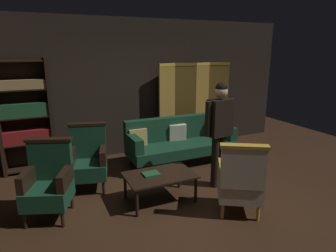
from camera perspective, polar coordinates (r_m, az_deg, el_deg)
ground_plane at (r=4.57m, az=4.30°, el=-13.98°), size 10.00×10.00×0.00m
back_wall at (r=6.31m, az=-6.29°, el=7.43°), size 7.20×0.10×2.80m
folding_screen at (r=6.66m, az=4.93°, el=4.23°), size 1.71×0.26×1.90m
bookshelf at (r=5.80m, az=-25.90°, el=1.91°), size 0.90×0.32×2.05m
velvet_couch at (r=5.82m, az=2.26°, el=-2.67°), size 2.12×0.78×0.88m
coffee_table at (r=4.36m, az=-1.58°, el=-9.90°), size 1.00×0.64×0.42m
armchair_gilt_accent at (r=4.12m, az=13.83°, el=-10.14°), size 0.79×0.79×1.04m
armchair_wing_left at (r=4.90m, az=-15.16°, el=-6.14°), size 0.71×0.71×1.04m
armchair_wing_right at (r=4.26m, az=-22.10°, el=-9.96°), size 0.75×0.75×1.04m
standing_figure at (r=4.69m, az=9.97°, el=0.11°), size 0.58×0.27×1.70m
potted_plant at (r=5.75m, az=-16.38°, el=-3.53°), size 0.49×0.49×0.78m
book_green_cloth at (r=4.33m, az=-3.29°, el=-9.23°), size 0.24×0.19×0.03m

